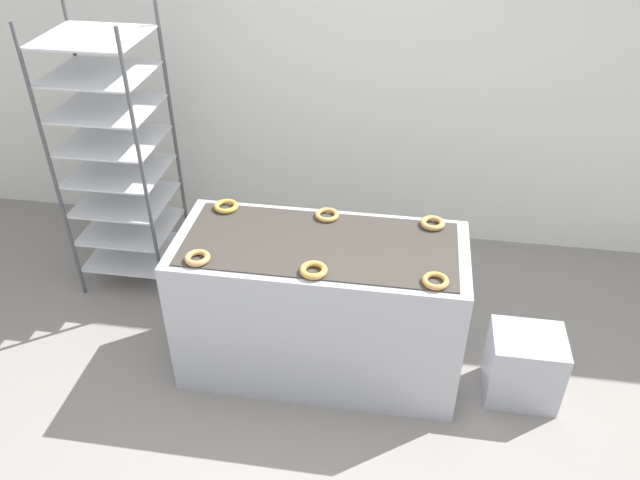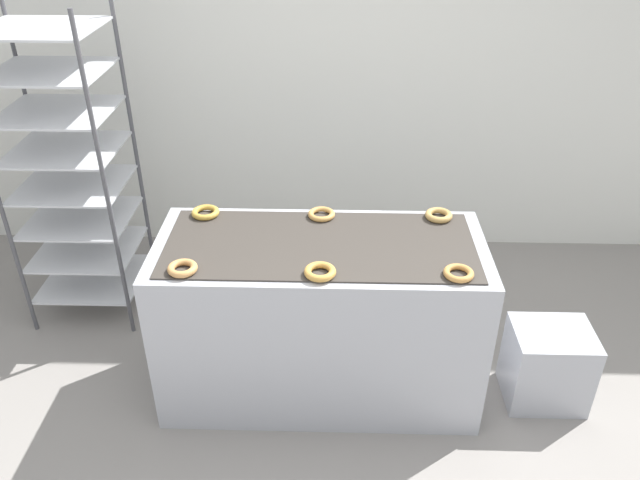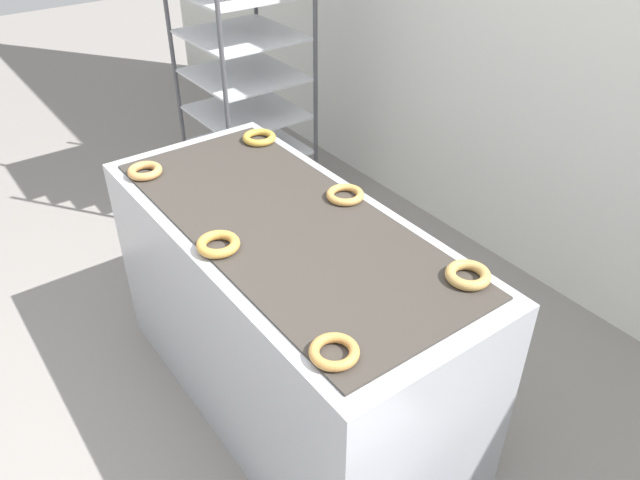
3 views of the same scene
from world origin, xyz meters
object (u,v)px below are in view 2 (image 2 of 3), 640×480
(donut_far_left, at_px, (205,212))
(donut_far_center, at_px, (322,214))
(donut_near_right, at_px, (459,273))
(donut_far_right, at_px, (439,215))
(baking_rack_cart, at_px, (70,167))
(donut_near_left, at_px, (183,268))
(glaze_bin, at_px, (547,365))
(donut_near_center, at_px, (320,272))
(fryer_machine, at_px, (320,318))

(donut_far_left, bearing_deg, donut_far_center, 0.00)
(donut_near_right, relative_size, donut_far_right, 0.97)
(baking_rack_cart, height_order, donut_far_center, baking_rack_cart)
(baking_rack_cart, bearing_deg, donut_near_left, -47.93)
(glaze_bin, height_order, donut_near_center, donut_near_center)
(fryer_machine, distance_m, donut_far_left, 0.79)
(fryer_machine, xyz_separation_m, donut_far_right, (0.59, 0.26, 0.46))
(glaze_bin, distance_m, donut_near_right, 0.90)
(donut_far_left, distance_m, donut_far_center, 0.59)
(donut_near_left, relative_size, donut_far_right, 0.97)
(donut_far_center, bearing_deg, fryer_machine, -90.76)
(baking_rack_cart, bearing_deg, donut_near_right, -24.48)
(fryer_machine, relative_size, glaze_bin, 3.71)
(baking_rack_cart, bearing_deg, donut_far_right, -11.57)
(baking_rack_cart, distance_m, donut_near_right, 2.25)
(donut_near_left, bearing_deg, donut_near_right, -0.04)
(glaze_bin, xyz_separation_m, donut_far_right, (-0.58, 0.33, 0.69))
(donut_near_center, xyz_separation_m, donut_far_left, (-0.60, 0.52, -0.00))
(donut_near_center, bearing_deg, baking_rack_cart, 146.93)
(donut_near_left, height_order, donut_far_right, same)
(glaze_bin, bearing_deg, donut_far_right, 150.23)
(baking_rack_cart, bearing_deg, donut_far_center, -16.14)
(baking_rack_cart, relative_size, donut_far_right, 13.54)
(glaze_bin, height_order, donut_far_right, donut_far_right)
(donut_near_center, xyz_separation_m, donut_near_right, (0.60, 0.01, -0.00))
(baking_rack_cart, xyz_separation_m, donut_near_left, (0.84, -0.93, -0.05))
(fryer_machine, xyz_separation_m, donut_near_left, (-0.60, -0.25, 0.46))
(baking_rack_cart, height_order, donut_near_left, baking_rack_cart)
(donut_near_right, bearing_deg, fryer_machine, 157.60)
(donut_far_right, bearing_deg, donut_far_center, -179.84)
(donut_far_right, bearing_deg, donut_near_left, -156.57)
(donut_near_left, bearing_deg, donut_far_left, 89.42)
(donut_far_right, bearing_deg, fryer_machine, -155.87)
(donut_near_center, bearing_deg, fryer_machine, 91.64)
(fryer_machine, relative_size, baking_rack_cart, 0.85)
(glaze_bin, height_order, donut_far_center, donut_far_center)
(baking_rack_cart, relative_size, donut_far_left, 13.13)
(baking_rack_cart, relative_size, glaze_bin, 4.36)
(donut_near_left, bearing_deg, donut_far_right, 23.43)
(fryer_machine, height_order, donut_far_center, donut_far_center)
(donut_far_center, bearing_deg, baking_rack_cart, 163.86)
(donut_near_left, xyz_separation_m, donut_far_left, (0.01, 0.51, -0.00))
(baking_rack_cart, xyz_separation_m, donut_far_right, (2.03, -0.41, -0.05))
(donut_near_left, bearing_deg, donut_near_center, -0.94)
(donut_near_right, bearing_deg, donut_far_center, 139.65)
(donut_near_right, bearing_deg, donut_far_left, 156.81)
(glaze_bin, relative_size, donut_near_left, 3.22)
(fryer_machine, distance_m, donut_near_center, 0.53)
(baking_rack_cart, bearing_deg, fryer_machine, -25.34)
(donut_near_center, relative_size, donut_far_right, 1.02)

